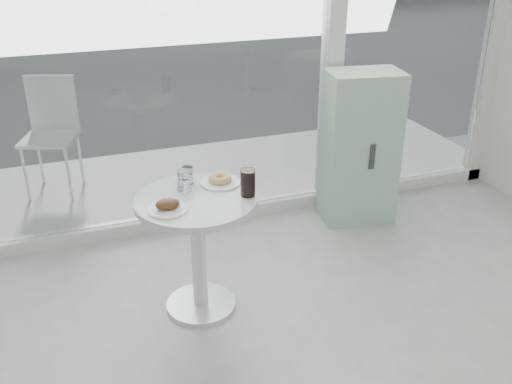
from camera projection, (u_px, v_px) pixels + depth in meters
name	position (u px, v px, depth m)	size (l,w,h in m)	color
storefront	(230.00, 1.00, 4.01)	(5.00, 0.14, 3.00)	white
main_table	(197.00, 231.00, 3.40)	(0.72, 0.72, 0.77)	silver
patio_deck	(201.00, 177.00, 5.39)	(5.60, 1.60, 0.05)	beige
street	(89.00, 9.00, 15.77)	(40.00, 24.00, 0.00)	#323232
mint_cabinet	(360.00, 148.00, 4.49)	(0.61, 0.46, 1.21)	#91B9A3
patio_chair	(51.00, 128.00, 4.90)	(0.55, 0.55, 0.99)	silver
plate_fritter	(168.00, 206.00, 3.16)	(0.22, 0.22, 0.07)	white
plate_donut	(220.00, 180.00, 3.48)	(0.25, 0.25, 0.06)	white
water_tumbler_a	(184.00, 182.00, 3.38)	(0.08, 0.08, 0.13)	white
water_tumbler_b	(188.00, 176.00, 3.47)	(0.07, 0.07, 0.11)	white
cola_glass	(248.00, 183.00, 3.30)	(0.09, 0.09, 0.17)	white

